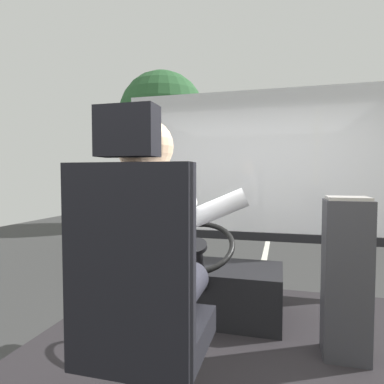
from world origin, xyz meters
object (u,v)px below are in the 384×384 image
object	(u,v)px
bus_driver	(151,247)
steering_console	(210,289)
fare_box	(346,278)
driver_seat	(141,308)

from	to	relation	value
bus_driver	steering_console	world-z (taller)	bus_driver
steering_console	fare_box	xyz separation A→B (m)	(0.92, -0.36, 0.27)
bus_driver	steering_console	xyz separation A→B (m)	(-0.00, 1.23, -0.59)
driver_seat	steering_console	distance (m)	1.39
steering_console	fare_box	size ratio (longest dim) A/B	1.11
driver_seat	bus_driver	size ratio (longest dim) A/B	1.61
bus_driver	fare_box	size ratio (longest dim) A/B	0.86
bus_driver	fare_box	world-z (taller)	bus_driver
bus_driver	driver_seat	bearing A→B (deg)	-90.00
steering_console	fare_box	distance (m)	1.02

